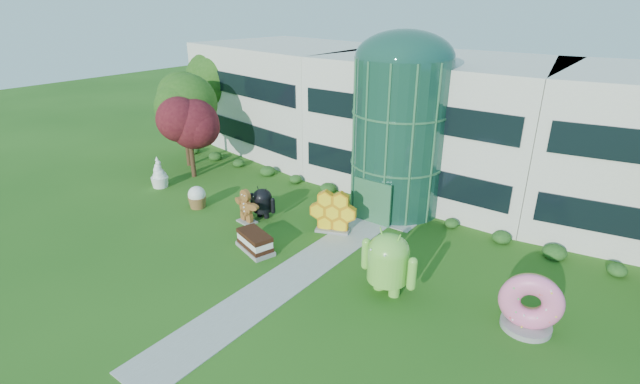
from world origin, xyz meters
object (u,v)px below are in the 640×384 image
Objects in this scene: android_green at (388,259)px; donut at (531,301)px; android_black at (262,201)px; gingerbread at (246,206)px.

android_green reaches higher than donut.
android_black is at bearing 172.92° from android_green.
donut is (16.57, -1.16, 0.23)m from android_black.
android_green is at bearing 0.91° from gingerbread.
android_green reaches higher than gingerbread.
android_green is at bearing -19.33° from android_black.
android_black is 16.61m from donut.
gingerbread is at bearing -110.36° from android_black.
android_green is 10.78m from android_black.
android_green is 6.24m from donut.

